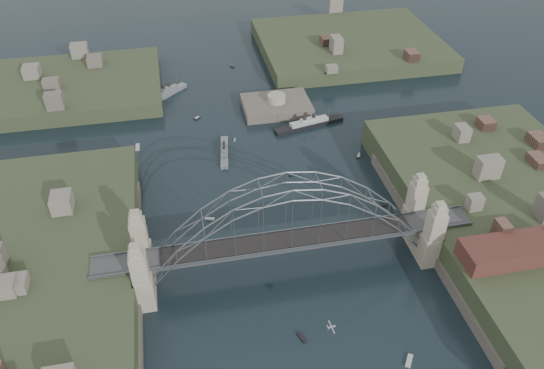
{
  "coord_description": "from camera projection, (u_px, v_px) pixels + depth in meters",
  "views": [
    {
      "loc": [
        -20.22,
        -82.01,
        89.61
      ],
      "look_at": [
        0.0,
        18.0,
        10.0
      ],
      "focal_mm": 35.34,
      "sensor_mm": 36.0,
      "label": 1
    }
  ],
  "objects": [
    {
      "name": "ground",
      "position": [
        288.0,
        267.0,
        121.66
      ],
      "size": [
        500.0,
        500.0,
        0.0
      ],
      "primitive_type": "plane",
      "color": "black",
      "rests_on": "ground"
    },
    {
      "name": "bridge",
      "position": [
        289.0,
        227.0,
        114.08
      ],
      "size": [
        84.0,
        13.8,
        24.6
      ],
      "color": "#434345",
      "rests_on": "ground"
    },
    {
      "name": "shore_west",
      "position": [
        20.0,
        300.0,
        111.49
      ],
      "size": [
        50.5,
        90.0,
        12.0
      ],
      "color": "#354126",
      "rests_on": "ground"
    },
    {
      "name": "shore_east",
      "position": [
        519.0,
        227.0,
        129.4
      ],
      "size": [
        50.5,
        90.0,
        12.0
      ],
      "color": "#354126",
      "rests_on": "ground"
    },
    {
      "name": "headland_nw",
      "position": [
        74.0,
        92.0,
        186.18
      ],
      "size": [
        60.0,
        45.0,
        9.0
      ],
      "primitive_type": "cube",
      "color": "#354126",
      "rests_on": "ground"
    },
    {
      "name": "headland_ne",
      "position": [
        349.0,
        49.0,
        214.02
      ],
      "size": [
        70.0,
        55.0,
        9.5
      ],
      "primitive_type": "cube",
      "color": "#354126",
      "rests_on": "ground"
    },
    {
      "name": "fort_island",
      "position": [
        276.0,
        110.0,
        177.84
      ],
      "size": [
        22.0,
        16.0,
        9.4
      ],
      "color": "#5C5348",
      "rests_on": "ground"
    },
    {
      "name": "wharf_shed",
      "position": [
        509.0,
        251.0,
        111.56
      ],
      "size": [
        20.0,
        8.0,
        4.0
      ],
      "primitive_type": "cube",
      "color": "#592D26",
      "rests_on": "shore_east"
    },
    {
      "name": "finger_pier",
      "position": [
        511.0,
        338.0,
        105.68
      ],
      "size": [
        4.0,
        22.0,
        1.4
      ],
      "primitive_type": "cube",
      "color": "#434345",
      "rests_on": "ground"
    },
    {
      "name": "naval_cruiser_near",
      "position": [
        224.0,
        152.0,
        156.85
      ],
      "size": [
        4.09,
        15.96,
        4.75
      ],
      "color": "gray",
      "rests_on": "ground"
    },
    {
      "name": "naval_cruiser_far",
      "position": [
        167.0,
        93.0,
        184.68
      ],
      "size": [
        14.21,
        13.24,
        5.76
      ],
      "color": "gray",
      "rests_on": "ground"
    },
    {
      "name": "ocean_liner",
      "position": [
        309.0,
        124.0,
        168.71
      ],
      "size": [
        23.25,
        8.1,
        5.67
      ],
      "color": "black",
      "rests_on": "ground"
    },
    {
      "name": "aeroplane",
      "position": [
        331.0,
        327.0,
        98.48
      ],
      "size": [
        1.64,
        3.06,
        0.44
      ],
      "color": "#A7A9AE"
    },
    {
      "name": "small_boat_a",
      "position": [
        210.0,
        219.0,
        134.32
      ],
      "size": [
        2.58,
        1.48,
        0.45
      ],
      "color": "beige",
      "rests_on": "ground"
    },
    {
      "name": "small_boat_b",
      "position": [
        292.0,
        175.0,
        148.9
      ],
      "size": [
        1.86,
        1.06,
        0.45
      ],
      "color": "beige",
      "rests_on": "ground"
    },
    {
      "name": "small_boat_c",
      "position": [
        302.0,
        337.0,
        106.4
      ],
      "size": [
        1.75,
        2.76,
        0.45
      ],
      "color": "beige",
      "rests_on": "ground"
    },
    {
      "name": "small_boat_d",
      "position": [
        359.0,
        154.0,
        155.39
      ],
      "size": [
        1.93,
        2.08,
        2.38
      ],
      "color": "beige",
      "rests_on": "ground"
    },
    {
      "name": "small_boat_e",
      "position": [
        138.0,
        147.0,
        159.71
      ],
      "size": [
        1.23,
        3.48,
        0.45
      ],
      "color": "beige",
      "rests_on": "ground"
    },
    {
      "name": "small_boat_f",
      "position": [
        235.0,
        140.0,
        162.76
      ],
      "size": [
        0.97,
        1.83,
        0.45
      ],
      "color": "beige",
      "rests_on": "ground"
    },
    {
      "name": "small_boat_g",
      "position": [
        409.0,
        361.0,
        102.19
      ],
      "size": [
        2.5,
        3.03,
        0.45
      ],
      "color": "beige",
      "rests_on": "ground"
    },
    {
      "name": "small_boat_h",
      "position": [
        197.0,
        118.0,
        172.79
      ],
      "size": [
        2.27,
        1.99,
        1.43
      ],
      "color": "beige",
      "rests_on": "ground"
    },
    {
      "name": "small_boat_i",
      "position": [
        382.0,
        206.0,
        138.43
      ],
      "size": [
        2.3,
        0.86,
        0.45
      ],
      "color": "beige",
      "rests_on": "ground"
    },
    {
      "name": "small_boat_k",
      "position": [
        232.0,
        67.0,
        202.54
      ],
      "size": [
        1.65,
        1.68,
        0.45
      ],
      "color": "beige",
      "rests_on": "ground"
    }
  ]
}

